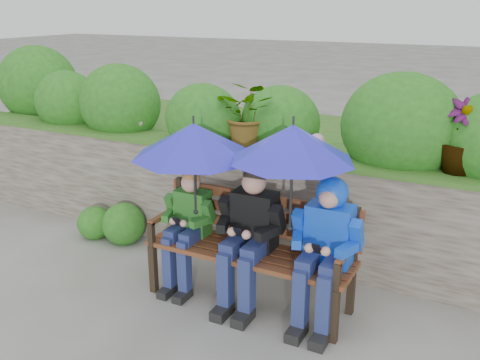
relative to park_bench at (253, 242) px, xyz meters
The scene contains 8 objects.
ground 0.54m from the park_bench, 164.45° to the left, with size 60.00×60.00×0.00m, color #666357.
garden_backdrop 1.69m from the park_bench, 101.86° to the left, with size 8.06×2.83×1.86m.
park_bench is the anchor object (origin of this frame).
boy_left 0.58m from the park_bench, behind, with size 0.43×0.49×1.01m.
boy_middle 0.15m from the park_bench, 87.32° to the right, with size 0.52×0.60×1.13m.
boy_right 0.64m from the park_bench, ahead, with size 0.51×0.62×1.13m.
umbrella_left 0.94m from the park_bench, behind, with size 1.00×1.00×0.82m.
umbrella_right 0.94m from the park_bench, 11.52° to the right, with size 0.92×0.92×0.87m.
Camera 1 is at (1.87, -3.57, 2.32)m, focal length 40.00 mm.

